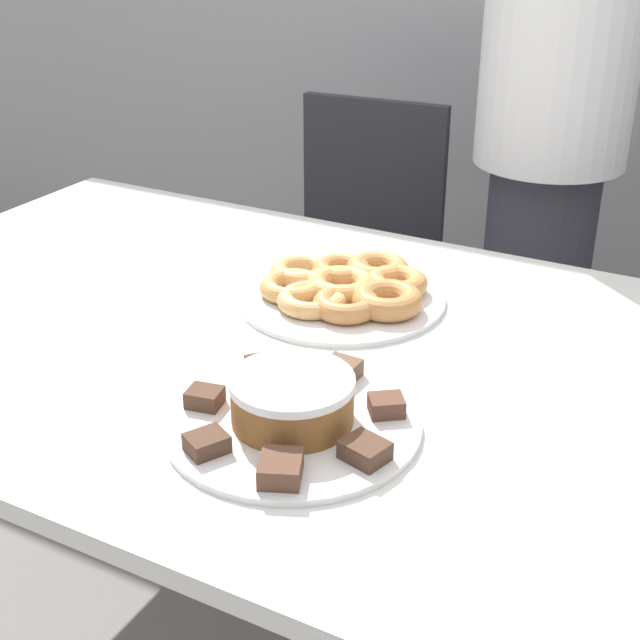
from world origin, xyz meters
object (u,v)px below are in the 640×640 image
person_standing (551,136)px  plate_cake (293,424)px  office_chair_left (351,285)px  plate_donuts (341,297)px  frosted_cake (292,399)px

person_standing → plate_cake: (-0.04, -1.08, -0.14)m
person_standing → office_chair_left: (-0.49, 0.01, -0.47)m
person_standing → plate_cake: bearing=-92.1°
office_chair_left → plate_donuts: size_ratio=2.43×
plate_donuts → office_chair_left: bearing=114.8°
office_chair_left → plate_cake: bearing=-71.5°
plate_cake → plate_donuts: same height
plate_donuts → frosted_cake: 0.41m
frosted_cake → plate_cake: bearing=-90.0°
office_chair_left → frosted_cake: (0.45, -1.08, 0.36)m
plate_cake → frosted_cake: size_ratio=2.08×
plate_cake → plate_donuts: bearing=107.9°
office_chair_left → plate_cake: office_chair_left is taller
office_chair_left → plate_donuts: bearing=-69.1°
office_chair_left → plate_cake: (0.45, -1.08, 0.32)m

